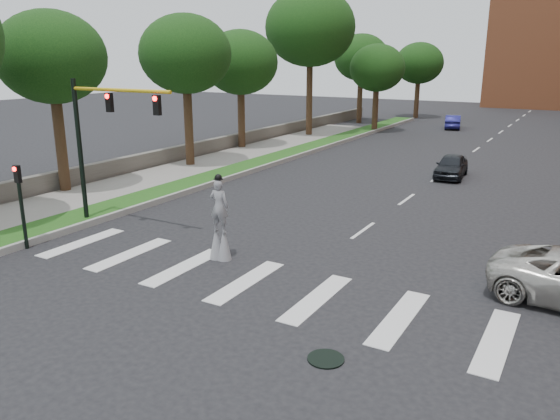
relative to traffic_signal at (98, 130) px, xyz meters
The scene contains 18 objects.
ground_plane 11.04m from the traffic_signal, 17.05° to the right, with size 160.00×160.00×0.00m, color black.
grass_median 17.56m from the traffic_signal, 95.77° to the left, with size 2.00×60.00×0.25m, color #1C4B15.
median_curb 17.48m from the traffic_signal, 92.25° to the left, with size 0.20×60.00×0.28m, color gray.
sidewalk_left 9.37m from the traffic_signal, 123.98° to the left, with size 4.00×60.00×0.18m, color gray.
stone_wall 20.64m from the traffic_signal, 110.80° to the left, with size 0.50×56.00×1.10m, color #58524B.
manhole 14.33m from the traffic_signal, 21.36° to the right, with size 0.90×0.90×0.04m, color black.
traffic_signal is the anchor object (origin of this frame).
secondary_signal 4.17m from the traffic_signal, 98.43° to the right, with size 0.25×0.21×3.23m.
stilt_performer 7.18m from the traffic_signal, ahead, with size 0.84×0.56×3.14m.
car_near 20.74m from the traffic_signal, 59.28° to the left, with size 1.64×4.08×1.39m, color black.
car_mid 41.87m from the traffic_signal, 83.04° to the left, with size 1.45×4.17×1.37m, color navy.
tree_1 7.81m from the traffic_signal, 153.73° to the left, with size 5.47×5.47×9.36m.
tree_2 13.70m from the traffic_signal, 113.49° to the left, with size 5.82×5.82×9.70m.
tree_3 21.26m from the traffic_signal, 107.83° to the left, with size 5.74×5.74×9.09m.
tree_4 30.00m from the traffic_signal, 99.92° to the left, with size 7.92×7.92×12.89m.
tree_5 41.76m from the traffic_signal, 97.07° to the left, with size 5.85×5.85×9.48m.
tree_6 35.18m from the traffic_signal, 91.62° to the left, with size 5.24×5.24×8.27m.
tree_7 49.59m from the traffic_signal, 91.35° to the left, with size 5.61×5.61×8.73m.
Camera 1 is at (7.89, -12.69, 7.05)m, focal length 35.00 mm.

